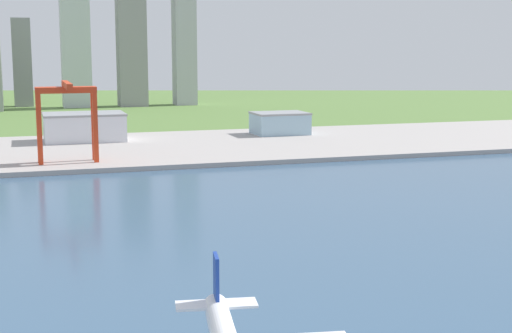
# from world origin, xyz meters

# --- Properties ---
(ground_plane) EXTENTS (2400.00, 2400.00, 0.00)m
(ground_plane) POSITION_xyz_m (0.00, 300.00, 0.00)
(ground_plane) COLOR #557739
(water_bay) EXTENTS (840.00, 360.00, 0.15)m
(water_bay) POSITION_xyz_m (0.00, 240.00, 0.07)
(water_bay) COLOR #385675
(water_bay) RESTS_ON ground
(industrial_pier) EXTENTS (840.00, 140.00, 2.50)m
(industrial_pier) POSITION_xyz_m (0.00, 490.00, 1.25)
(industrial_pier) COLOR #A29B97
(industrial_pier) RESTS_ON ground
(port_crane_red) EXTENTS (28.01, 40.92, 38.59)m
(port_crane_red) POSITION_xyz_m (-20.15, 441.55, 30.69)
(port_crane_red) COLOR red
(port_crane_red) RESTS_ON industrial_pier
(warehouse_main) EXTENTS (46.70, 31.94, 16.30)m
(warehouse_main) POSITION_xyz_m (-5.55, 526.52, 10.67)
(warehouse_main) COLOR silver
(warehouse_main) RESTS_ON industrial_pier
(warehouse_annex) EXTENTS (33.54, 26.67, 13.76)m
(warehouse_annex) POSITION_xyz_m (115.40, 524.48, 9.40)
(warehouse_annex) COLOR #99BCD1
(warehouse_annex) RESTS_ON industrial_pier
(distant_skyline) EXTENTS (287.37, 69.71, 157.47)m
(distant_skyline) POSITION_xyz_m (0.08, 817.64, 63.71)
(distant_skyline) COLOR #A3A2AF
(distant_skyline) RESTS_ON ground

